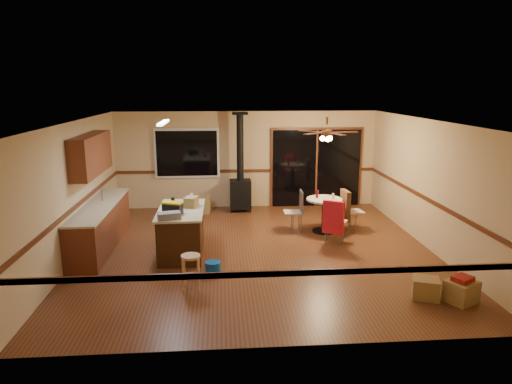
{
  "coord_description": "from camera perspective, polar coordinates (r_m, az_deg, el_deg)",
  "views": [
    {
      "loc": [
        -0.7,
        -8.69,
        3.26
      ],
      "look_at": [
        0.0,
        0.3,
        1.15
      ],
      "focal_mm": 32.0,
      "sensor_mm": 36.0,
      "label": 1
    }
  ],
  "objects": [
    {
      "name": "wood_stove",
      "position": [
        12.02,
        -1.96,
        1.01
      ],
      "size": [
        0.55,
        0.5,
        2.52
      ],
      "color": "black",
      "rests_on": "ground"
    },
    {
      "name": "chair_rail",
      "position": [
        9.01,
        0.15,
        -1.36
      ],
      "size": [
        7.0,
        7.0,
        0.08
      ],
      "primitive_type": null,
      "color": "#522714",
      "rests_on": "ground"
    },
    {
      "name": "upper_cabinets",
      "position": [
        9.85,
        -19.93,
        4.44
      ],
      "size": [
        0.35,
        2.0,
        0.8
      ],
      "primitive_type": "cube",
      "color": "brown",
      "rests_on": "ground"
    },
    {
      "name": "bottle_dark",
      "position": [
        8.95,
        -10.33,
        -1.49
      ],
      "size": [
        0.09,
        0.09,
        0.26
      ],
      "primitive_type": "cylinder",
      "rotation": [
        0.0,
        0.0,
        0.29
      ],
      "color": "black",
      "rests_on": "kitchen_island"
    },
    {
      "name": "wall_back",
      "position": [
        12.37,
        -1.15,
        4.05
      ],
      "size": [
        7.0,
        0.0,
        7.0
      ],
      "primitive_type": "plane",
      "rotation": [
        1.57,
        0.0,
        0.0
      ],
      "color": "tan",
      "rests_on": "ground"
    },
    {
      "name": "bar_stool",
      "position": [
        7.64,
        -8.12,
        -9.85
      ],
      "size": [
        0.37,
        0.37,
        0.58
      ],
      "primitive_type": "cylinder",
      "rotation": [
        0.0,
        0.0,
        0.18
      ],
      "color": "tan",
      "rests_on": "floor"
    },
    {
      "name": "sliding_door",
      "position": [
        12.61,
        7.53,
        2.96
      ],
      "size": [
        2.52,
        0.1,
        2.1
      ],
      "primitive_type": "cube",
      "color": "black",
      "rests_on": "ground"
    },
    {
      "name": "box_corner_b",
      "position": [
        7.77,
        20.43,
        -11.2
      ],
      "size": [
        0.49,
        0.46,
        0.32
      ],
      "primitive_type": "cube",
      "rotation": [
        0.0,
        0.0,
        -0.34
      ],
      "color": "olive",
      "rests_on": "floor"
    },
    {
      "name": "toolbox_grey",
      "position": [
        8.42,
        -10.82,
        -2.92
      ],
      "size": [
        0.44,
        0.31,
        0.12
      ],
      "primitive_type": "cube",
      "rotation": [
        0.0,
        0.0,
        0.25
      ],
      "color": "slate",
      "rests_on": "kitchen_island"
    },
    {
      "name": "chair_left",
      "position": [
        10.39,
        5.21,
        -1.79
      ],
      "size": [
        0.42,
        0.41,
        0.51
      ],
      "color": "tan",
      "rests_on": "ground"
    },
    {
      "name": "chair_right",
      "position": [
        10.57,
        11.22,
        -1.68
      ],
      "size": [
        0.49,
        0.46,
        0.7
      ],
      "color": "tan",
      "rests_on": "ground"
    },
    {
      "name": "bottle_pink",
      "position": [
        9.27,
        -7.48,
        -1.07
      ],
      "size": [
        0.06,
        0.06,
        0.2
      ],
      "primitive_type": "cylinder",
      "rotation": [
        0.0,
        0.0,
        -0.04
      ],
      "color": "#D84C8C",
      "rests_on": "kitchen_island"
    },
    {
      "name": "dining_table",
      "position": [
        10.43,
        8.51,
        -2.17
      ],
      "size": [
        0.81,
        0.81,
        0.78
      ],
      "color": "black",
      "rests_on": "ground"
    },
    {
      "name": "floor",
      "position": [
        9.31,
        0.14,
        -7.33
      ],
      "size": [
        7.0,
        7.0,
        0.0
      ],
      "primitive_type": "plane",
      "color": "#572D18",
      "rests_on": "ground"
    },
    {
      "name": "box_corner_a",
      "position": [
        7.85,
        24.29,
        -11.24
      ],
      "size": [
        0.57,
        0.55,
        0.34
      ],
      "primitive_type": "cube",
      "rotation": [
        0.0,
        0.0,
        0.51
      ],
      "color": "olive",
      "rests_on": "floor"
    },
    {
      "name": "ceiling",
      "position": [
        8.74,
        0.15,
        8.84
      ],
      "size": [
        7.0,
        7.0,
        0.0
      ],
      "primitive_type": "plane",
      "rotation": [
        3.14,
        0.0,
        0.0
      ],
      "color": "silver",
      "rests_on": "ground"
    },
    {
      "name": "ceiling_fan",
      "position": [
        10.12,
        8.84,
        7.07
      ],
      "size": [
        0.24,
        0.24,
        0.55
      ],
      "color": "brown",
      "rests_on": "ceiling"
    },
    {
      "name": "glass_red",
      "position": [
        10.41,
        7.65,
        -0.23
      ],
      "size": [
        0.08,
        0.08,
        0.18
      ],
      "primitive_type": "cylinder",
      "rotation": [
        0.0,
        0.0,
        -0.18
      ],
      "color": "#590C14",
      "rests_on": "dining_table"
    },
    {
      "name": "toolbox_black",
      "position": [
        8.74,
        -10.37,
        -2.05
      ],
      "size": [
        0.4,
        0.3,
        0.2
      ],
      "primitive_type": "cube",
      "rotation": [
        0.0,
        0.0,
        -0.34
      ],
      "color": "black",
      "rests_on": "kitchen_island"
    },
    {
      "name": "box_on_island",
      "position": [
        9.16,
        -8.11,
        -1.24
      ],
      "size": [
        0.29,
        0.35,
        0.2
      ],
      "primitive_type": "cube",
      "rotation": [
        0.0,
        0.0,
        -0.25
      ],
      "color": "olive",
      "rests_on": "kitchen_island"
    },
    {
      "name": "kitchen_island",
      "position": [
        9.17,
        -9.27,
        -4.84
      ],
      "size": [
        0.88,
        1.68,
        0.9
      ],
      "color": "#361E0D",
      "rests_on": "ground"
    },
    {
      "name": "fluorescent_strip",
      "position": [
        9.09,
        -11.52,
        8.49
      ],
      "size": [
        0.1,
        1.2,
        0.04
      ],
      "primitive_type": "cube",
      "color": "white",
      "rests_on": "ceiling"
    },
    {
      "name": "wall_right",
      "position": [
        9.85,
        20.9,
        0.81
      ],
      "size": [
        0.0,
        7.0,
        7.0
      ],
      "primitive_type": "plane",
      "rotation": [
        1.57,
        0.0,
        -1.57
      ],
      "color": "tan",
      "rests_on": "ground"
    },
    {
      "name": "chair_near",
      "position": [
        9.61,
        9.7,
        -3.11
      ],
      "size": [
        0.6,
        0.61,
        0.7
      ],
      "color": "tan",
      "rests_on": "ground"
    },
    {
      "name": "box_small_red",
      "position": [
        7.77,
        24.44,
        -9.84
      ],
      "size": [
        0.36,
        0.35,
        0.08
      ],
      "primitive_type": "cube",
      "rotation": [
        0.0,
        0.0,
        0.51
      ],
      "color": "maroon",
      "rests_on": "box_corner_a"
    },
    {
      "name": "blue_bucket",
      "position": [
        8.2,
        -5.4,
        -9.43
      ],
      "size": [
        0.3,
        0.3,
        0.23
      ],
      "primitive_type": "cylinder",
      "rotation": [
        0.0,
        0.0,
        0.09
      ],
      "color": "blue",
      "rests_on": "floor"
    },
    {
      "name": "wall_front",
      "position": [
        5.59,
        3.03,
        -7.37
      ],
      "size": [
        7.0,
        0.0,
        7.0
      ],
      "primitive_type": "plane",
      "rotation": [
        -1.57,
        0.0,
        0.0
      ],
      "color": "tan",
      "rests_on": "ground"
    },
    {
      "name": "window",
      "position": [
        12.3,
        -8.62,
        4.8
      ],
      "size": [
        1.72,
        0.1,
        1.32
      ],
      "primitive_type": "cube",
      "color": "black",
      "rests_on": "ground"
    },
    {
      "name": "lower_cabinets",
      "position": [
        9.94,
        -18.87,
        -4.11
      ],
      "size": [
        0.6,
        3.0,
        0.86
      ],
      "primitive_type": "cube",
      "color": "brown",
      "rests_on": "ground"
    },
    {
      "name": "countertop",
      "position": [
        9.82,
        -19.06,
        -1.6
      ],
      "size": [
        0.64,
        3.04,
        0.04
      ],
      "primitive_type": "cube",
      "color": "#BCB392",
      "rests_on": "lower_cabinets"
    },
    {
      "name": "toolbox_yellow_lid",
      "position": [
        8.71,
        -10.4,
        -1.33
      ],
      "size": [
        0.42,
        0.31,
        0.03
      ],
      "primitive_type": "cube",
      "rotation": [
        0.0,
        0.0,
        -0.34
      ],
      "color": "gold",
      "rests_on": "toolbox_black"
    },
    {
      "name": "bottle_white",
      "position": [
        9.58,
        -8.06,
        -0.69
      ],
      "size": [
        0.07,
        0.07,
        0.17
      ],
      "primitive_type": "cylinder",
      "rotation": [
        0.0,
        0.0,
        -0.4
      ],
      "color": "white",
      "rests_on": "kitchen_island"
    },
    {
      "name": "box_under_window",
      "position": [
        12.06,
        -7.09,
        -1.52
      ],
      "size": [
        0.59,
        0.49,
        0.44
      ],
      "primitive_type": "cube",
      "rotation": [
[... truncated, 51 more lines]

